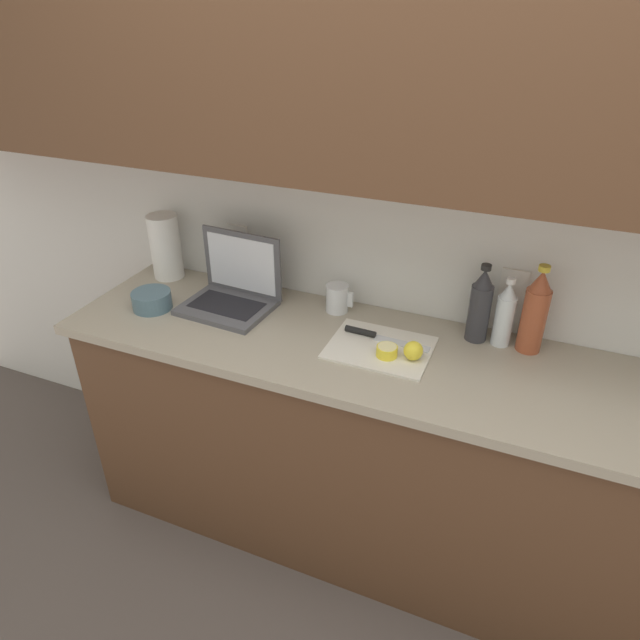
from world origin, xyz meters
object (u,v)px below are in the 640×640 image
Objects in this scene: cutting_board at (380,348)px; lemon_whole_beside at (413,351)px; lemon_half_cut at (387,351)px; bowl_white at (152,300)px; knife at (372,335)px; bottle_water_clear at (480,306)px; bottle_green_soda at (535,312)px; paper_towel_roll at (166,247)px; measuring_cup at (337,298)px; bottle_oil_tall at (505,315)px; laptop at (233,289)px.

lemon_whole_beside is at bearing -13.38° from cutting_board.
bowl_white reaches higher than lemon_half_cut.
bottle_water_clear is (0.33, 0.14, 0.11)m from knife.
bottle_green_soda is (0.46, 0.19, 0.14)m from cutting_board.
lemon_half_cut is 0.48× the size of bowl_white.
lemon_whole_beside is at bearing -22.79° from knife.
knife is 0.12m from lemon_half_cut.
lemon_half_cut reaches higher than knife.
paper_towel_roll is (-0.98, 0.19, 0.13)m from cutting_board.
bowl_white is (-0.91, -0.02, 0.01)m from lemon_half_cut.
knife is 1.08× the size of bottle_water_clear.
bottle_water_clear is at bearing -0.18° from paper_towel_roll.
measuring_cup is (-0.18, 0.14, 0.04)m from knife.
bottle_water_clear is at bearing 180.00° from bottle_oil_tall.
lemon_half_cut is 1.10× the size of lemon_whole_beside.
lemon_half_cut reaches higher than cutting_board.
knife is at bearing 131.57° from lemon_half_cut.
paper_towel_roll is at bearing 168.88° from cutting_board.
bottle_green_soda is (0.34, 0.22, 0.10)m from lemon_whole_beside.
bottle_water_clear reaches higher than measuring_cup.
lemon_whole_beside is 0.41m from measuring_cup.
bottle_green_soda reaches higher than laptop.
lemon_half_cut is 0.28× the size of bottle_oil_tall.
lemon_whole_beside is at bearing -32.06° from measuring_cup.
lemon_half_cut is at bearing -13.06° from paper_towel_roll.
bottle_oil_tall reaches higher than knife.
lemon_half_cut is (0.04, -0.04, 0.02)m from cutting_board.
lemon_half_cut is (0.08, -0.09, 0.01)m from knife.
cutting_board is at bearing -39.72° from measuring_cup.
bottle_oil_tall reaches higher than lemon_whole_beside.
cutting_board is at bearing -4.33° from laptop.
bottle_water_clear is 1.26m from paper_towel_roll.
laptop is 1.12× the size of bottle_green_soda.
cutting_board is 0.30m from measuring_cup.
bottle_water_clear reaches higher than bowl_white.
laptop is 4.94× the size of lemon_half_cut.
paper_towel_roll is (-1.02, 0.24, 0.11)m from lemon_half_cut.
bottle_green_soda is (0.50, 0.14, 0.12)m from knife.
bottle_oil_tall is 1.68× the size of bowl_white.
knife is at bearing 132.80° from cutting_board.
laptop is at bearing -173.79° from bottle_oil_tall.
bottle_water_clear reaches higher than lemon_whole_beside.
bottle_oil_tall is at bearing -0.17° from paper_towel_roll.
laptop is 0.31m from bowl_white.
laptop is at bearing -16.37° from paper_towel_roll.
bottle_green_soda is at bearing 9.15° from laptop.
laptop is 5.44× the size of lemon_whole_beside.
laptop is at bearing -173.23° from bottle_water_clear.
knife is 0.84m from bowl_white.
lemon_whole_beside is at bearing -127.01° from bottle_water_clear.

